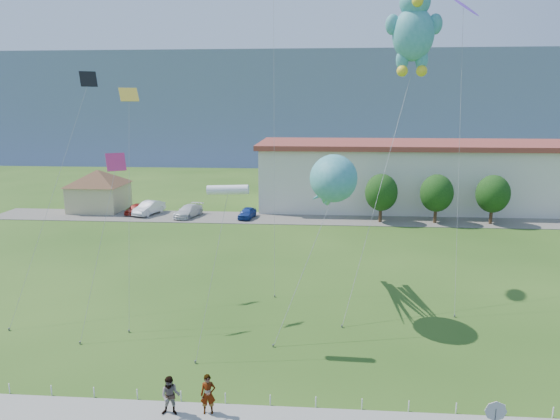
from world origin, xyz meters
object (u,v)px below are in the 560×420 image
at_px(pedestrian_right, 171,396).
at_px(stop_sign, 495,417).
at_px(parked_car_blue, 247,213).
at_px(octopus_kite, 333,186).
at_px(warehouse, 499,175).
at_px(pavilion, 99,186).
at_px(teddy_bear_kite, 414,27).
at_px(parked_car_silver, 149,208).
at_px(parked_car_white, 188,211).
at_px(parked_car_red, 136,209).
at_px(pedestrian_left, 208,394).

bearing_deg(pedestrian_right, stop_sign, -11.09).
height_order(parked_car_blue, octopus_kite, octopus_kite).
height_order(warehouse, stop_sign, warehouse).
height_order(warehouse, octopus_kite, octopus_kite).
bearing_deg(stop_sign, pavilion, 128.44).
xyz_separation_m(pavilion, teddy_bear_kite, (33.47, -21.63, 15.18)).
bearing_deg(warehouse, pavilion, -173.16).
relative_size(pedestrian_right, parked_car_silver, 0.37).
distance_m(parked_car_white, parked_car_blue, 6.95).
distance_m(parked_car_blue, teddy_bear_kite, 29.24).
distance_m(pavilion, parked_car_silver, 7.61).
distance_m(parked_car_red, octopus_kite, 35.40).
relative_size(parked_car_blue, octopus_kite, 0.34).
relative_size(pavilion, octopus_kite, 0.87).
bearing_deg(teddy_bear_kite, parked_car_blue, 128.40).
height_order(stop_sign, parked_car_blue, stop_sign).
bearing_deg(parked_car_white, parked_car_red, -173.37).
xyz_separation_m(stop_sign, teddy_bear_kite, (-0.03, 20.57, 16.34)).
height_order(parked_car_white, teddy_bear_kite, teddy_bear_kite).
xyz_separation_m(pedestrian_right, parked_car_blue, (-1.95, 37.11, -0.29)).
relative_size(pedestrian_right, parked_car_white, 0.37).
bearing_deg(octopus_kite, parked_car_red, 130.64).
bearing_deg(parked_car_white, octopus_kite, -42.34).
xyz_separation_m(parked_car_white, octopus_kite, (15.90, -25.24, 7.30)).
relative_size(pedestrian_right, octopus_kite, 0.16).
relative_size(pedestrian_right, teddy_bear_kite, 0.08).
distance_m(pavilion, parked_car_white, 12.58).
xyz_separation_m(parked_car_white, teddy_bear_kite, (21.48, -18.55, 17.47)).
bearing_deg(pavilion, octopus_kite, -45.45).
height_order(pavilion, warehouse, warehouse).
height_order(pedestrian_right, parked_car_blue, pedestrian_right).
bearing_deg(pedestrian_right, parked_car_blue, 90.06).
bearing_deg(parked_car_white, pedestrian_right, -61.14).
bearing_deg(parked_car_red, octopus_kite, -39.99).
distance_m(parked_car_white, octopus_kite, 30.71).
xyz_separation_m(parked_car_silver, parked_car_blue, (11.96, -1.16, -0.16)).
xyz_separation_m(pavilion, parked_car_silver, (6.97, -2.13, -2.19)).
xyz_separation_m(stop_sign, parked_car_blue, (-14.57, 38.92, -1.19)).
distance_m(pavilion, pedestrian_left, 46.08).
distance_m(pedestrian_right, parked_car_silver, 40.72).
distance_m(parked_car_red, parked_car_blue, 13.66).
bearing_deg(octopus_kite, parked_car_blue, 109.67).
relative_size(warehouse, octopus_kite, 5.74).
bearing_deg(pedestrian_left, pedestrian_right, 178.40).
xyz_separation_m(warehouse, parked_car_blue, (-31.07, -9.29, -3.45)).
bearing_deg(parked_car_red, pedestrian_left, -56.47).
bearing_deg(pavilion, teddy_bear_kite, -32.88).
distance_m(pedestrian_right, parked_car_red, 41.38).
height_order(pavilion, pedestrian_left, pavilion).
relative_size(parked_car_white, octopus_kite, 0.44).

